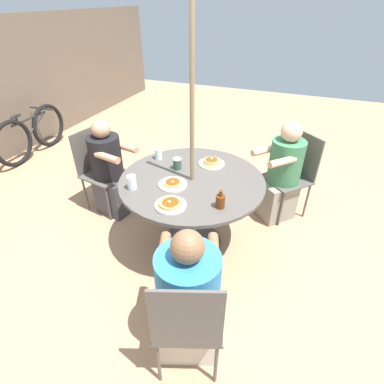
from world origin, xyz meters
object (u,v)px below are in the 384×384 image
object	(u,v)px
patio_chair_south	(187,320)
coffee_cup	(177,164)
patio_table	(192,190)
drinking_glass_b	(159,154)
patio_chair_north	(294,171)
syrup_bottle	(220,201)
diner_north	(281,176)
pancake_plate_b	(173,184)
pancake_plate_c	(170,204)
diner_south	(188,299)
drinking_glass_a	(132,182)
diner_east	(110,172)
pancake_plate_a	(211,162)
patio_chair_east	(98,166)
bicycle	(32,133)

from	to	relation	value
patio_chair_south	coffee_cup	distance (m)	1.46
patio_table	coffee_cup	size ratio (longest dim) A/B	12.26
patio_table	drinking_glass_b	xyz separation A→B (m)	(0.25, 0.46, 0.17)
patio_chair_north	syrup_bottle	xyz separation A→B (m)	(-1.22, 0.48, 0.28)
diner_north	syrup_bottle	bearing A→B (deg)	114.19
patio_chair_south	coffee_cup	world-z (taller)	patio_chair_south
patio_chair_north	pancake_plate_b	world-z (taller)	patio_chair_north
patio_chair_north	pancake_plate_c	size ratio (longest dim) A/B	3.76
syrup_bottle	diner_north	bearing A→B (deg)	-18.29
diner_south	drinking_glass_a	bearing A→B (deg)	119.40
patio_chair_south	diner_east	bearing A→B (deg)	117.13
pancake_plate_b	patio_chair_north	bearing A→B (deg)	-41.78
diner_east	patio_chair_south	world-z (taller)	diner_east
coffee_cup	drinking_glass_b	distance (m)	0.28
patio_table	pancake_plate_b	bearing A→B (deg)	142.65
diner_east	pancake_plate_c	bearing A→B (deg)	69.10
diner_north	patio_table	bearing A→B (deg)	90.00
pancake_plate_a	pancake_plate_c	bearing A→B (deg)	173.99
patio_chair_east	syrup_bottle	distance (m)	1.68
patio_table	diner_east	world-z (taller)	diner_east
patio_chair_south	coffee_cup	size ratio (longest dim) A/B	8.77
diner_south	drinking_glass_a	size ratio (longest dim) A/B	8.87
drinking_glass_a	patio_table	bearing A→B (deg)	-51.70
diner_south	pancake_plate_c	size ratio (longest dim) A/B	4.32
patio_chair_east	syrup_bottle	bearing A→B (deg)	81.75
diner_east	bicycle	distance (m)	2.14
pancake_plate_a	drinking_glass_b	world-z (taller)	drinking_glass_b
syrup_bottle	bicycle	bearing A→B (deg)	69.08
patio_chair_north	coffee_cup	bearing A→B (deg)	79.61
patio_chair_south	drinking_glass_a	world-z (taller)	patio_chair_south
coffee_cup	drinking_glass_b	world-z (taller)	same
drinking_glass_b	patio_chair_south	bearing A→B (deg)	-147.89
drinking_glass_b	coffee_cup	bearing A→B (deg)	-115.20
diner_north	coffee_cup	world-z (taller)	diner_north
patio_chair_south	pancake_plate_a	distance (m)	1.55
diner_north	pancake_plate_c	bearing A→B (deg)	101.81
patio_chair_north	syrup_bottle	world-z (taller)	patio_chair_north
pancake_plate_c	patio_chair_east	bearing A→B (deg)	61.28
patio_chair_east	patio_chair_south	world-z (taller)	same
pancake_plate_b	bicycle	xyz separation A→B (m)	(1.14, 2.90, -0.42)
pancake_plate_b	diner_south	bearing A→B (deg)	-149.93
pancake_plate_c	drinking_glass_a	world-z (taller)	drinking_glass_a
coffee_cup	bicycle	bearing A→B (deg)	73.15
diner_north	diner_east	xyz separation A→B (m)	(-0.59, 1.75, -0.01)
patio_table	bicycle	xyz separation A→B (m)	(0.98, 3.02, -0.28)
pancake_plate_a	patio_chair_south	bearing A→B (deg)	-166.58
coffee_cup	syrup_bottle	bearing A→B (deg)	-128.19
pancake_plate_a	syrup_bottle	bearing A→B (deg)	-156.05
patio_table	patio_chair_north	xyz separation A→B (m)	(0.91, -0.83, -0.10)
patio_table	patio_chair_south	size ratio (longest dim) A/B	1.40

